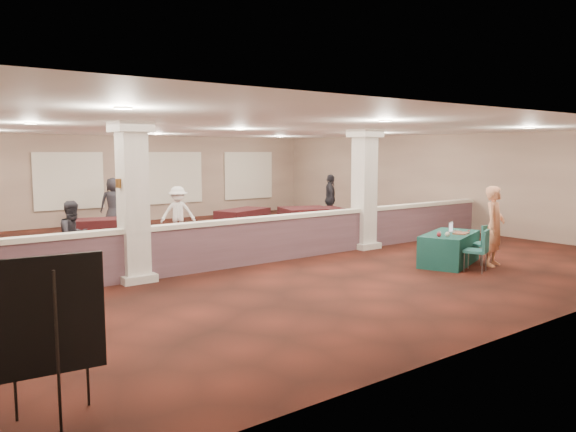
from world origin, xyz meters
TOP-DOWN VIEW (x-y plane):
  - ground at (0.00, 0.00)m, footprint 16.00×16.00m
  - wall_back at (0.00, 8.00)m, footprint 16.00×0.04m
  - wall_front at (0.00, -8.00)m, footprint 16.00×0.04m
  - wall_right at (8.00, 0.00)m, footprint 0.04×16.00m
  - ceiling at (0.00, 0.00)m, footprint 16.00×16.00m
  - partition_wall at (0.00, -1.50)m, footprint 15.60×0.28m
  - column_left at (-3.50, -1.50)m, footprint 0.72×0.72m
  - column_right at (3.00, -1.50)m, footprint 0.72×0.72m
  - sconce_left at (-3.78, -1.50)m, footprint 0.12×0.12m
  - sconce_right at (-3.22, -1.50)m, footprint 0.12×0.12m
  - near_table at (3.04, -4.27)m, footprint 2.10×1.56m
  - conf_chair_main at (3.66, -4.79)m, footprint 0.54×0.55m
  - conf_chair_side at (2.83, -5.22)m, footprint 0.60×0.60m
  - easel_board at (-6.45, -6.75)m, footprint 0.97×0.52m
  - woman at (3.66, -5.02)m, footprint 0.76×0.61m
  - far_table_front_left at (-2.50, 0.57)m, footprint 1.97×1.40m
  - far_table_front_center at (2.00, 3.00)m, footprint 2.09×1.55m
  - far_table_front_right at (3.99, 1.81)m, footprint 2.11×1.49m
  - far_table_back_left at (-2.50, 3.20)m, footprint 2.06×1.47m
  - far_table_back_center at (-2.00, 3.96)m, footprint 1.78×1.26m
  - far_table_back_right at (4.64, 3.20)m, footprint 1.82×1.35m
  - attendee_a at (-4.18, 0.20)m, footprint 0.85×0.65m
  - attendee_b at (-0.30, 3.00)m, footprint 1.11×0.84m
  - attendee_c at (5.79, 3.00)m, footprint 1.01×1.15m
  - attendee_d at (-0.99, 6.47)m, footprint 0.95×0.67m
  - laptop_base at (3.34, -4.21)m, footprint 0.39×0.33m
  - laptop_screen at (3.30, -4.11)m, footprint 0.31×0.13m
  - screen_glow at (3.30, -4.11)m, footprint 0.28×0.11m
  - knitting at (3.18, -4.49)m, footprint 0.48×0.42m
  - yarn_cream at (2.57, -4.56)m, footprint 0.11×0.11m
  - yarn_red at (2.37, -4.48)m, footprint 0.10×0.10m
  - yarn_grey at (2.58, -4.32)m, footprint 0.10×0.10m
  - scissors at (3.74, -4.30)m, footprint 0.12×0.07m

SIDE VIEW (x-z plane):
  - ground at x=0.00m, z-range 0.00..0.00m
  - far_table_back_center at x=-2.00m, z-range 0.00..0.65m
  - far_table_back_right at x=4.64m, z-range 0.00..0.66m
  - far_table_front_left at x=-2.50m, z-range 0.00..0.72m
  - near_table at x=3.04m, z-range 0.00..0.72m
  - far_table_back_left at x=-2.50m, z-range 0.00..0.76m
  - far_table_front_center at x=2.00m, z-range 0.00..0.76m
  - far_table_front_right at x=3.99m, z-range 0.00..0.77m
  - conf_chair_side at x=2.83m, z-range 0.08..1.01m
  - conf_chair_main at x=3.66m, z-range 0.09..1.02m
  - partition_wall at x=0.00m, z-range 0.02..1.12m
  - scissors at x=3.74m, z-range 0.72..0.74m
  - laptop_base at x=3.34m, z-range 0.72..0.74m
  - knitting at x=3.18m, z-range 0.72..0.75m
  - yarn_red at x=2.37m, z-range 0.72..0.82m
  - yarn_grey at x=2.58m, z-range 0.72..0.83m
  - yarn_cream at x=2.57m, z-range 0.72..0.83m
  - attendee_a at x=-4.18m, z-range 0.00..1.56m
  - attendee_b at x=-0.30m, z-range 0.00..1.58m
  - screen_glow at x=3.30m, z-range 0.74..0.93m
  - laptop_screen at x=3.30m, z-range 0.74..0.96m
  - attendee_d at x=-0.99m, z-range 0.00..1.75m
  - attendee_c at x=5.79m, z-range 0.00..1.79m
  - woman at x=3.66m, z-range 0.00..1.84m
  - easel_board at x=-6.45m, z-range 0.22..1.87m
  - wall_back at x=0.00m, z-range 0.00..3.20m
  - wall_front at x=0.00m, z-range 0.00..3.20m
  - wall_right at x=8.00m, z-range 0.00..3.20m
  - column_left at x=-3.50m, z-range 0.04..3.24m
  - column_right at x=3.00m, z-range 0.04..3.24m
  - sconce_left at x=-3.78m, z-range 1.91..2.09m
  - sconce_right at x=-3.22m, z-range 1.91..2.09m
  - ceiling at x=0.00m, z-range 3.19..3.21m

